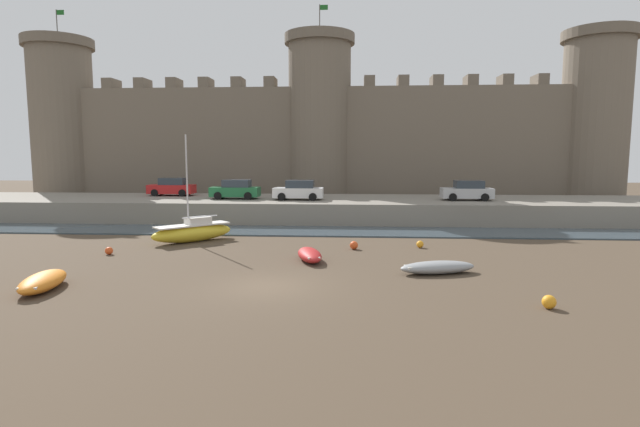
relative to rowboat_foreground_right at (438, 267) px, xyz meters
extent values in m
plane|color=#4C3D2D|center=(-7.50, -2.81, -0.31)|extent=(160.00, 160.00, 0.00)
cube|color=#3D4C56|center=(-7.50, 12.09, -0.26)|extent=(80.00, 4.50, 0.10)
cube|color=gray|center=(-7.50, 19.34, 0.56)|extent=(68.56, 10.00, 1.74)
cube|color=#706354|center=(-7.50, 30.58, 5.90)|extent=(56.56, 2.80, 12.43)
cylinder|color=#706354|center=(-35.78, 30.58, 8.13)|extent=(6.52, 6.52, 16.87)
cylinder|color=#675B4D|center=(-35.78, 30.58, 17.06)|extent=(7.30, 7.30, 1.00)
cylinder|color=#4C4742|center=(-35.78, 30.58, 19.06)|extent=(0.10, 0.10, 3.00)
cube|color=#19591E|center=(-35.33, 30.58, 20.26)|extent=(0.80, 0.04, 0.50)
cylinder|color=#706354|center=(-7.50, 30.58, 8.13)|extent=(6.52, 6.52, 16.87)
cylinder|color=#675B4D|center=(-7.50, 30.58, 17.06)|extent=(7.30, 7.30, 1.00)
cylinder|color=#4C4742|center=(-7.50, 30.58, 19.06)|extent=(0.10, 0.10, 3.00)
cube|color=#19591E|center=(-7.05, 30.58, 20.26)|extent=(0.80, 0.04, 0.50)
cylinder|color=#706354|center=(20.77, 30.58, 8.13)|extent=(6.52, 6.52, 16.87)
cylinder|color=#675B4D|center=(20.77, 30.58, 17.06)|extent=(7.30, 7.30, 1.00)
cube|color=#6A5E4F|center=(-30.05, 30.58, 12.67)|extent=(1.10, 2.52, 1.10)
cube|color=#6A5E4F|center=(-26.58, 30.58, 12.67)|extent=(1.10, 2.52, 1.10)
cube|color=#6A5E4F|center=(-23.11, 30.58, 12.67)|extent=(1.10, 2.52, 1.10)
cube|color=#6A5E4F|center=(-19.65, 30.58, 12.67)|extent=(1.10, 2.52, 1.10)
cube|color=#6A5E4F|center=(-16.18, 30.58, 12.67)|extent=(1.10, 2.52, 1.10)
cube|color=#6A5E4F|center=(-12.71, 30.58, 12.67)|extent=(1.10, 2.52, 1.10)
cube|color=#6A5E4F|center=(-2.30, 30.58, 12.67)|extent=(1.10, 2.52, 1.10)
cube|color=#6A5E4F|center=(1.17, 30.58, 12.67)|extent=(1.10, 2.52, 1.10)
cube|color=#6A5E4F|center=(4.64, 30.58, 12.67)|extent=(1.10, 2.52, 1.10)
cube|color=#6A5E4F|center=(8.11, 30.58, 12.67)|extent=(1.10, 2.52, 1.10)
cube|color=#6A5E4F|center=(11.57, 30.58, 12.67)|extent=(1.10, 2.52, 1.10)
cube|color=#6A5E4F|center=(15.04, 30.58, 12.67)|extent=(1.10, 2.52, 1.10)
ellipsoid|color=gray|center=(0.00, 0.00, -0.02)|extent=(3.79, 2.05, 0.59)
ellipsoid|color=silver|center=(0.00, 0.00, 0.04)|extent=(3.10, 1.64, 0.32)
cube|color=beige|center=(0.27, 0.07, 0.08)|extent=(0.45, 1.02, 0.06)
cube|color=beige|center=(-1.36, -0.36, 0.06)|extent=(0.43, 0.70, 0.08)
ellipsoid|color=red|center=(-6.17, 2.37, 0.01)|extent=(1.88, 3.20, 0.64)
ellipsoid|color=#F23939|center=(-6.17, 2.37, 0.07)|extent=(1.50, 2.61, 0.35)
cube|color=beige|center=(-6.23, 2.59, 0.11)|extent=(0.97, 0.45, 0.06)
cube|color=beige|center=(-5.86, 1.24, 0.09)|extent=(0.67, 0.43, 0.08)
ellipsoid|color=orange|center=(-16.56, -3.88, 0.04)|extent=(1.89, 3.53, 0.70)
ellipsoid|color=gold|center=(-16.56, -3.88, 0.10)|extent=(1.50, 2.89, 0.38)
cube|color=beige|center=(-16.60, -3.63, 0.14)|extent=(1.16, 0.39, 0.06)
cube|color=beige|center=(-16.34, -5.17, 0.12)|extent=(0.77, 0.40, 0.08)
ellipsoid|color=yellow|center=(-14.05, 7.60, 0.24)|extent=(4.86, 4.76, 1.10)
cube|color=silver|center=(-14.05, 7.60, 0.75)|extent=(4.25, 4.15, 0.08)
cube|color=silver|center=(-13.76, 7.88, 1.01)|extent=(1.73, 1.72, 0.44)
cylinder|color=silver|center=(-14.25, 7.42, 3.60)|extent=(0.10, 0.10, 5.62)
cylinder|color=silver|center=(-13.67, 7.97, 1.24)|extent=(1.79, 1.73, 0.08)
sphere|color=#E04C1E|center=(-3.86, 5.67, -0.07)|extent=(0.48, 0.48, 0.48)
sphere|color=orange|center=(0.05, 6.41, -0.10)|extent=(0.42, 0.42, 0.42)
sphere|color=orange|center=(3.10, -5.10, -0.06)|extent=(0.50, 0.50, 0.50)
sphere|color=#E04C1E|center=(-17.36, 3.26, -0.10)|extent=(0.43, 0.43, 0.43)
cube|color=red|center=(-20.43, 21.41, 2.03)|extent=(4.11, 1.72, 0.80)
cube|color=#2D3842|center=(-20.28, 21.41, 2.73)|extent=(2.26, 1.51, 0.64)
cylinder|color=black|center=(-21.70, 20.57, 1.75)|extent=(0.64, 0.18, 0.64)
cylinder|color=black|center=(-21.69, 22.27, 1.75)|extent=(0.64, 0.18, 0.64)
cylinder|color=black|center=(-19.16, 20.55, 1.75)|extent=(0.64, 0.18, 0.64)
cylinder|color=black|center=(-19.15, 22.25, 1.75)|extent=(0.64, 0.18, 0.64)
cube|color=#B2B5B7|center=(5.38, 18.49, 2.03)|extent=(4.11, 1.72, 0.80)
cube|color=#2D3842|center=(5.53, 18.49, 2.73)|extent=(2.26, 1.51, 0.64)
cylinder|color=black|center=(4.11, 17.65, 1.75)|extent=(0.64, 0.18, 0.64)
cylinder|color=black|center=(4.12, 19.35, 1.75)|extent=(0.64, 0.18, 0.64)
cylinder|color=black|center=(6.65, 17.63, 1.75)|extent=(0.64, 0.18, 0.64)
cylinder|color=black|center=(6.66, 19.33, 1.75)|extent=(0.64, 0.18, 0.64)
cube|color=#1E6638|center=(-13.89, 18.57, 2.03)|extent=(4.11, 1.72, 0.80)
cube|color=#2D3842|center=(-13.74, 18.57, 2.73)|extent=(2.26, 1.51, 0.64)
cylinder|color=black|center=(-15.16, 17.73, 1.75)|extent=(0.64, 0.18, 0.64)
cylinder|color=black|center=(-15.15, 19.43, 1.75)|extent=(0.64, 0.18, 0.64)
cylinder|color=black|center=(-12.62, 17.71, 1.75)|extent=(0.64, 0.18, 0.64)
cylinder|color=black|center=(-12.61, 19.41, 1.75)|extent=(0.64, 0.18, 0.64)
cube|color=silver|center=(-8.45, 18.02, 2.03)|extent=(4.11, 1.72, 0.80)
cube|color=#2D3842|center=(-8.30, 18.02, 2.73)|extent=(2.26, 1.51, 0.64)
cylinder|color=black|center=(-9.73, 17.18, 1.75)|extent=(0.64, 0.18, 0.64)
cylinder|color=black|center=(-9.72, 18.88, 1.75)|extent=(0.64, 0.18, 0.64)
cylinder|color=black|center=(-7.18, 17.17, 1.75)|extent=(0.64, 0.18, 0.64)
cylinder|color=black|center=(-7.17, 18.87, 1.75)|extent=(0.64, 0.18, 0.64)
camera|label=1|loc=(-3.97, -22.96, 5.21)|focal=28.00mm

